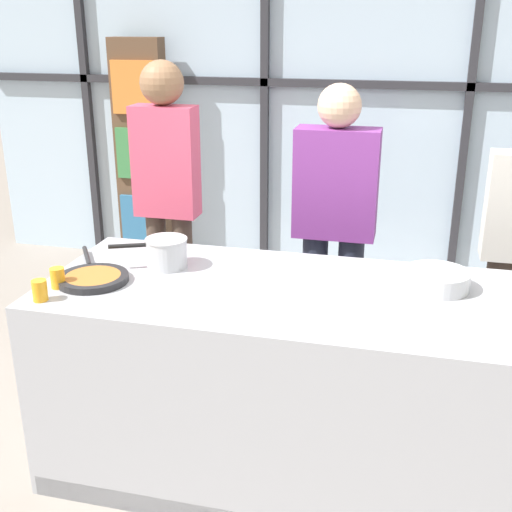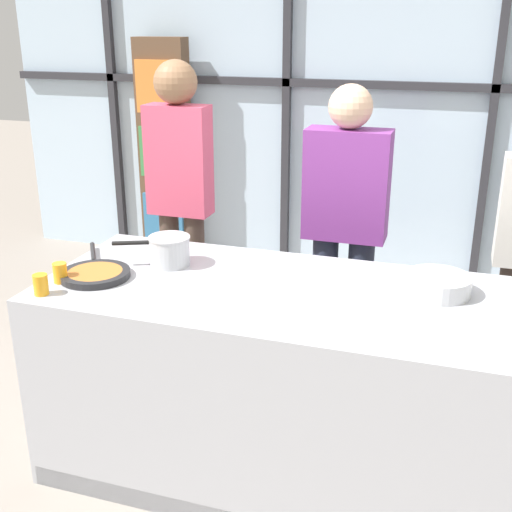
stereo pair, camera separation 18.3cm
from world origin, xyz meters
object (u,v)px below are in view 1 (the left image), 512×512
object	(u,v)px
spectator_center_left	(335,217)
mixing_bowl	(436,279)
spectator_far_left	(167,188)
white_plate	(429,271)
saucepan	(166,252)
juice_glass_far	(58,278)
frying_pan	(93,277)
juice_glass_near	(40,290)

from	to	relation	value
spectator_center_left	mixing_bowl	xyz separation A→B (m)	(0.54, -0.83, 0.01)
spectator_far_left	white_plate	xyz separation A→B (m)	(1.51, -0.65, -0.14)
saucepan	juice_glass_far	distance (m)	0.50
white_plate	juice_glass_far	size ratio (longest dim) A/B	2.50
juice_glass_far	spectator_far_left	bearing A→B (deg)	88.38
spectator_far_left	saucepan	xyz separation A→B (m)	(0.33, -0.86, -0.07)
mixing_bowl	spectator_far_left	bearing A→B (deg)	151.69
spectator_far_left	juice_glass_far	distance (m)	1.21
spectator_center_left	juice_glass_far	distance (m)	1.59
white_plate	saucepan	bearing A→B (deg)	-169.75
spectator_far_left	mixing_bowl	bearing A→B (deg)	151.69
frying_pan	juice_glass_near	distance (m)	0.27
spectator_far_left	spectator_center_left	size ratio (longest dim) A/B	1.06
frying_pan	mixing_bowl	bearing A→B (deg)	10.67
juice_glass_far	mixing_bowl	bearing A→B (deg)	13.45
spectator_far_left	mixing_bowl	distance (m)	1.75
juice_glass_far	white_plate	bearing A→B (deg)	19.76
juice_glass_near	juice_glass_far	world-z (taller)	same
saucepan	juice_glass_near	size ratio (longest dim) A/B	3.86
spectator_far_left	juice_glass_near	distance (m)	1.35
mixing_bowl	frying_pan	bearing A→B (deg)	-169.33
saucepan	white_plate	bearing A→B (deg)	10.25
frying_pan	mixing_bowl	size ratio (longest dim) A/B	1.79
juice_glass_near	juice_glass_far	bearing A→B (deg)	90.00
mixing_bowl	spectator_center_left	bearing A→B (deg)	123.06
saucepan	juice_glass_far	xyz separation A→B (m)	(-0.36, -0.34, -0.03)
spectator_far_left	mixing_bowl	size ratio (longest dim) A/B	6.42
spectator_far_left	juice_glass_far	world-z (taller)	spectator_far_left
saucepan	spectator_center_left	bearing A→B (deg)	52.17
spectator_center_left	white_plate	xyz separation A→B (m)	(0.51, -0.65, -0.03)
spectator_center_left	mixing_bowl	world-z (taller)	spectator_center_left
saucepan	mixing_bowl	xyz separation A→B (m)	(1.21, 0.04, -0.03)
spectator_far_left	white_plate	bearing A→B (deg)	156.72
spectator_far_left	mixing_bowl	world-z (taller)	spectator_far_left
mixing_bowl	juice_glass_far	bearing A→B (deg)	-166.55
spectator_center_left	juice_glass_far	bearing A→B (deg)	49.39
spectator_center_left	white_plate	world-z (taller)	spectator_center_left
juice_glass_far	frying_pan	bearing A→B (deg)	42.50
white_plate	mixing_bowl	world-z (taller)	mixing_bowl
frying_pan	saucepan	size ratio (longest dim) A/B	1.46
spectator_far_left	spectator_center_left	distance (m)	1.01
white_plate	juice_glass_far	world-z (taller)	juice_glass_far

